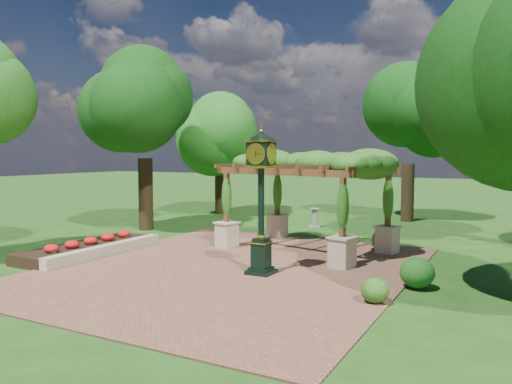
% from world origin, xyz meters
% --- Properties ---
extents(ground, '(120.00, 120.00, 0.00)m').
position_xyz_m(ground, '(0.00, 0.00, 0.00)').
color(ground, '#1E4714').
rests_on(ground, ground).
extents(brick_plaza, '(10.00, 12.00, 0.04)m').
position_xyz_m(brick_plaza, '(0.00, 1.00, 0.02)').
color(brick_plaza, brown).
rests_on(brick_plaza, ground).
extents(border_wall, '(0.35, 5.00, 0.40)m').
position_xyz_m(border_wall, '(-4.60, 0.50, 0.20)').
color(border_wall, '#C6B793').
rests_on(border_wall, ground).
extents(flower_bed, '(1.50, 5.00, 0.36)m').
position_xyz_m(flower_bed, '(-5.50, 0.50, 0.18)').
color(flower_bed, red).
rests_on(flower_bed, ground).
extents(pedestal_clock, '(0.81, 0.81, 4.08)m').
position_xyz_m(pedestal_clock, '(1.11, 0.73, 2.44)').
color(pedestal_clock, black).
rests_on(pedestal_clock, brick_plaza).
extents(pergola, '(6.28, 4.71, 3.54)m').
position_xyz_m(pergola, '(0.86, 4.55, 2.91)').
color(pergola, beige).
rests_on(pergola, brick_plaza).
extents(sundial, '(0.63, 0.63, 0.89)m').
position_xyz_m(sundial, '(-0.91, 9.96, 0.39)').
color(sundial, gray).
rests_on(sundial, ground).
extents(shrub_front, '(0.84, 0.84, 0.58)m').
position_xyz_m(shrub_front, '(4.68, -0.49, 0.33)').
color(shrub_front, '#2A5819').
rests_on(shrub_front, brick_plaza).
extents(shrub_mid, '(1.04, 1.04, 0.78)m').
position_xyz_m(shrub_mid, '(5.29, 1.28, 0.43)').
color(shrub_mid, '#1D5818').
rests_on(shrub_mid, brick_plaza).
extents(shrub_back, '(1.09, 1.09, 0.78)m').
position_xyz_m(shrub_back, '(3.38, 5.70, 0.43)').
color(shrub_back, '#2C621C').
rests_on(shrub_back, brick_plaza).
extents(tree_west_near, '(3.69, 3.69, 8.29)m').
position_xyz_m(tree_west_near, '(-7.36, 5.75, 5.67)').
color(tree_west_near, '#332114').
rests_on(tree_west_near, ground).
extents(tree_west_far, '(4.03, 4.03, 6.52)m').
position_xyz_m(tree_west_far, '(-7.58, 12.38, 4.48)').
color(tree_west_far, '#322413').
rests_on(tree_west_far, ground).
extents(tree_north, '(4.19, 4.19, 7.47)m').
position_xyz_m(tree_north, '(2.48, 14.13, 5.13)').
color(tree_north, '#382716').
rests_on(tree_north, ground).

